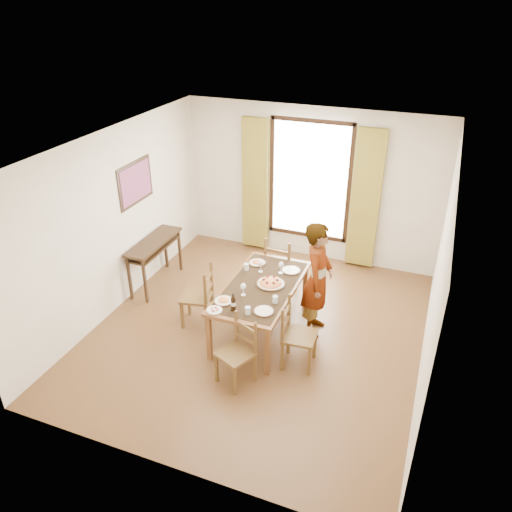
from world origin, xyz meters
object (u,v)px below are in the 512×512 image
(man, at_px, (318,280))
(pasta_platter, at_px, (271,281))
(dining_table, at_px, (261,289))
(console_table, at_px, (154,247))

(man, distance_m, pasta_platter, 0.64)
(dining_table, bearing_deg, console_table, 164.46)
(console_table, relative_size, man, 0.71)
(console_table, height_order, dining_table, console_table)
(console_table, xyz_separation_m, man, (2.78, -0.29, 0.16))
(pasta_platter, bearing_deg, man, 19.55)
(dining_table, relative_size, pasta_platter, 4.50)
(man, bearing_deg, console_table, 81.42)
(dining_table, bearing_deg, man, 21.47)
(console_table, distance_m, dining_table, 2.14)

